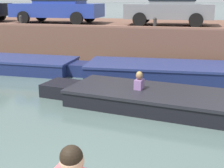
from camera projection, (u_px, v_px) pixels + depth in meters
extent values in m
plane|color=#4C605B|center=(121.00, 107.00, 8.41)|extent=(400.00, 400.00, 0.00)
cube|color=brown|center=(156.00, 39.00, 15.68)|extent=(60.00, 6.00, 1.62)
cube|color=brown|center=(148.00, 27.00, 12.76)|extent=(60.00, 0.24, 0.08)
cube|color=navy|center=(8.00, 65.00, 12.59)|extent=(5.45, 1.78, 0.45)
cube|color=navy|center=(85.00, 69.00, 11.82)|extent=(1.09, 0.97, 0.45)
cube|color=navy|center=(7.00, 58.00, 12.52)|extent=(5.51, 1.84, 0.08)
cube|color=navy|center=(161.00, 72.00, 11.34)|extent=(5.41, 2.43, 0.46)
cube|color=navy|center=(161.00, 65.00, 11.26)|extent=(5.48, 2.49, 0.08)
cube|color=brown|center=(150.00, 67.00, 11.36)|extent=(0.37, 1.87, 0.06)
cube|color=black|center=(168.00, 102.00, 8.20)|extent=(5.52, 2.63, 0.38)
cube|color=black|center=(63.00, 89.00, 9.39)|extent=(1.20, 1.16, 0.38)
cube|color=black|center=(168.00, 94.00, 8.14)|extent=(5.59, 2.69, 0.08)
cube|color=brown|center=(183.00, 99.00, 8.02)|extent=(0.49, 1.68, 0.06)
cube|color=#8C669E|center=(139.00, 87.00, 8.42)|extent=(0.25, 0.35, 0.44)
sphere|color=brown|center=(139.00, 76.00, 8.33)|extent=(0.19, 0.19, 0.19)
sphere|color=tan|center=(139.00, 74.00, 8.32)|extent=(0.17, 0.17, 0.17)
cylinder|color=black|center=(1.00, 15.00, 17.05)|extent=(0.61, 0.20, 0.60)
cube|color=#233893|center=(57.00, 10.00, 15.33)|extent=(4.38, 1.82, 0.64)
cylinder|color=black|center=(23.00, 17.00, 14.90)|extent=(0.60, 0.19, 0.60)
cylinder|color=black|center=(41.00, 15.00, 16.60)|extent=(0.60, 0.19, 0.60)
cylinder|color=black|center=(77.00, 18.00, 14.24)|extent=(0.60, 0.19, 0.60)
cylinder|color=black|center=(89.00, 16.00, 15.94)|extent=(0.60, 0.19, 0.60)
cube|color=slate|center=(168.00, 11.00, 14.06)|extent=(3.90, 1.77, 0.64)
cylinder|color=black|center=(140.00, 19.00, 13.59)|extent=(0.61, 0.20, 0.60)
cylinder|color=black|center=(144.00, 17.00, 15.19)|extent=(0.61, 0.20, 0.60)
cylinder|color=black|center=(196.00, 20.00, 13.10)|extent=(0.61, 0.20, 0.60)
cylinder|color=black|center=(195.00, 18.00, 14.69)|extent=(0.61, 0.20, 0.60)
cylinder|color=#2D2B28|center=(21.00, 21.00, 14.23)|extent=(0.14, 0.14, 0.35)
sphere|color=#2D2B28|center=(21.00, 17.00, 14.18)|extent=(0.15, 0.15, 0.15)
cylinder|color=#2D2B28|center=(155.00, 24.00, 12.79)|extent=(0.14, 0.14, 0.35)
sphere|color=#2D2B28|center=(155.00, 19.00, 12.74)|extent=(0.15, 0.15, 0.15)
sphere|color=tan|center=(72.00, 161.00, 2.50)|extent=(0.20, 0.20, 0.20)
sphere|color=black|center=(71.00, 157.00, 2.48)|extent=(0.19, 0.19, 0.19)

